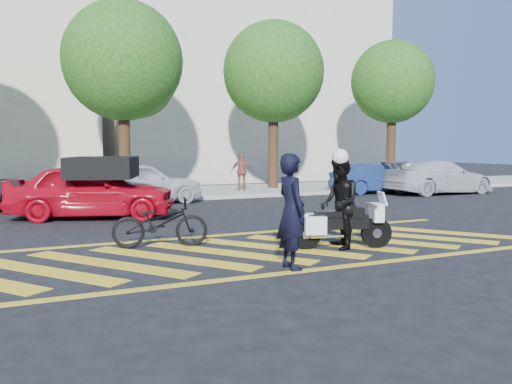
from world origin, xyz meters
name	(u,v)px	position (x,y,z in m)	size (l,w,h in m)	color
ground	(256,250)	(0.00, 0.00, 0.00)	(90.00, 90.00, 0.00)	black
sidewalk	(126,195)	(0.00, 12.00, 0.07)	(60.00, 5.00, 0.15)	#9E998E
crosswalk	(255,250)	(-0.04, 0.00, 0.00)	(12.33, 4.00, 0.01)	yellow
building_right	(242,88)	(9.00, 21.00, 5.50)	(16.00, 8.00, 11.00)	beige
tree_center	(126,65)	(0.13, 12.06, 5.10)	(4.60, 4.60, 7.56)	black
tree_right	(275,76)	(6.63, 12.06, 5.05)	(4.40, 4.40, 7.41)	black
tree_far_right	(393,85)	(13.13, 12.06, 4.94)	(4.00, 4.00, 7.10)	black
officer_bike	(291,212)	(-0.16, -1.67, 0.94)	(0.69, 0.45, 1.88)	black
bicycle	(160,223)	(-1.59, 1.08, 0.49)	(0.65, 1.86, 0.98)	black
police_motorcycle	(340,224)	(1.54, -0.54, 0.48)	(1.94, 0.99, 0.89)	black
officer_moto	(340,203)	(1.52, -0.55, 0.90)	(0.87, 0.68, 1.79)	black
red_convertible	(92,191)	(-2.15, 6.07, 0.76)	(1.81, 4.49, 1.53)	#BB081B
parked_mid_right	(139,183)	(-0.10, 9.20, 0.73)	(1.73, 4.30, 1.47)	silver
parked_right	(375,178)	(9.90, 9.20, 0.63)	(1.33, 3.81, 1.26)	navy
parked_far_right	(438,177)	(12.08, 7.80, 0.70)	(1.97, 4.85, 1.41)	#B7B9C0
pedestrian_right	(242,171)	(4.67, 11.27, 0.94)	(0.92, 0.38, 1.57)	#905341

